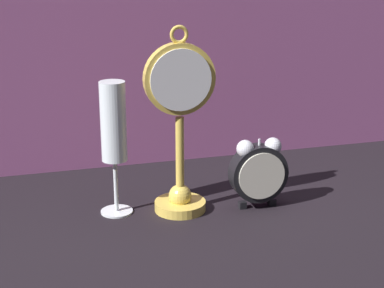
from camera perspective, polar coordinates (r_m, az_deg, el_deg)
ground_plane at (r=1.03m, az=1.23°, el=-7.29°), size 4.00×4.00×0.00m
pocket_watch_on_stand at (r=1.04m, az=-1.09°, el=1.30°), size 0.12×0.09×0.31m
alarm_clock_twin_bell at (r=1.08m, az=5.94°, el=-2.30°), size 0.10×0.03×0.12m
champagne_flute at (r=1.04m, az=-6.98°, el=1.16°), size 0.05×0.05×0.22m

